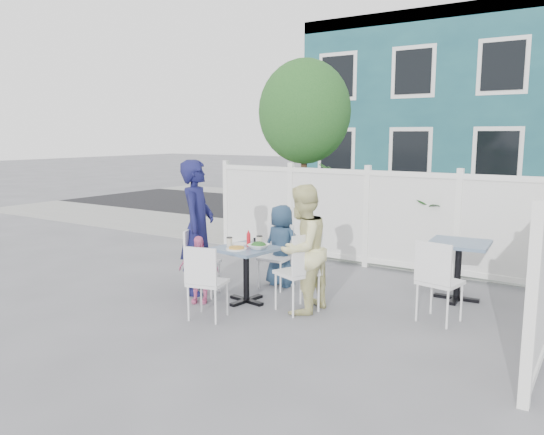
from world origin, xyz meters
The scene contains 29 objects.
ground centered at (0.00, 0.00, 0.00)m, with size 80.00×80.00×0.00m, color slate.
near_sidewalk centered at (0.00, 3.80, 0.01)m, with size 24.00×2.60×0.01m, color gray.
street centered at (0.00, 7.50, 0.00)m, with size 24.00×5.00×0.01m, color black.
far_sidewalk centered at (0.00, 10.60, 0.01)m, with size 24.00×1.60×0.01m, color gray.
building centered at (-0.50, 14.00, 3.00)m, with size 11.00×6.00×6.00m.
fence_back centered at (0.10, 2.40, 0.78)m, with size 5.86×0.08×1.60m.
tree centered at (-1.60, 3.30, 2.59)m, with size 1.80×1.62×3.59m.
utility_cabinet centered at (-2.90, 4.00, 0.60)m, with size 0.65×0.46×1.20m, color gold.
potted_shrub_a centered at (-0.77, 3.10, 0.83)m, with size 0.92×0.92×1.65m, color #19481A.
potted_shrub_b centered at (1.29, 3.00, 0.77)m, with size 1.39×1.20×1.54m, color #19481A.
main_table centered at (-0.46, -0.20, 0.57)m, with size 0.79×0.79×0.73m.
spare_table centered at (1.82, 1.40, 0.61)m, with size 0.79×0.79×0.78m.
chair_left centered at (-1.20, -0.29, 0.53)m, with size 0.51×0.52×0.91m.
chair_right centered at (0.35, -0.18, 0.58)m, with size 0.58×0.59×1.00m.
chair_back centered at (-0.50, 0.63, 0.52)m, with size 0.44×0.42×0.90m.
chair_near centered at (-0.46, -1.03, 0.52)m, with size 0.49×0.48×0.90m.
chair_spare centered at (1.84, 0.36, 0.56)m, with size 0.51×0.50×0.97m.
man centered at (-1.27, -0.20, 0.92)m, with size 0.67×0.44×1.84m, color #141646.
woman centered at (0.34, -0.14, 0.79)m, with size 0.77×0.60×1.58m, color #D3CA49.
boy centered at (-0.48, 0.69, 0.59)m, with size 0.58×0.38×1.18m, color navy.
toddler centered at (-0.97, -0.55, 0.44)m, with size 0.52×0.22×0.88m, color pink.
plate_main centered at (-0.48, -0.37, 0.74)m, with size 0.26×0.26×0.02m, color white.
plate_side centered at (-0.64, -0.12, 0.74)m, with size 0.23×0.23×0.02m, color white.
salad_bowl centered at (-0.27, -0.19, 0.76)m, with size 0.26×0.26×0.06m, color white.
coffee_cup_a centered at (-0.67, -0.27, 0.79)m, with size 0.07×0.07×0.11m, color beige.
coffee_cup_b centered at (-0.39, 0.01, 0.79)m, with size 0.08×0.08×0.12m, color beige.
ketchup_bottle centered at (-0.47, -0.13, 0.81)m, with size 0.05×0.05×0.17m, color red.
salt_shaker centered at (-0.51, 0.03, 0.76)m, with size 0.03×0.03×0.06m, color white.
pepper_shaker centered at (-0.52, 0.07, 0.77)m, with size 0.03×0.03×0.07m, color black.
Camera 1 is at (3.47, -5.62, 2.17)m, focal length 35.00 mm.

